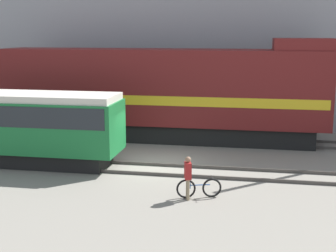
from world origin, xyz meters
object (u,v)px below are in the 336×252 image
at_px(streetcar, 19,124).
at_px(person, 188,174).
at_px(bicycle, 199,188).
at_px(freight_locomotive, 163,93).

relative_size(streetcar, person, 5.82).
distance_m(bicycle, person, 0.76).
bearing_deg(bicycle, freight_locomotive, 108.74).
height_order(streetcar, bicycle, streetcar).
relative_size(freight_locomotive, bicycle, 11.07).
bearing_deg(freight_locomotive, streetcar, -132.41).
height_order(freight_locomotive, bicycle, freight_locomotive).
bearing_deg(streetcar, freight_locomotive, 47.59).
bearing_deg(person, bicycle, 34.91).
xyz_separation_m(freight_locomotive, streetcar, (-5.49, -6.01, -0.76)).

